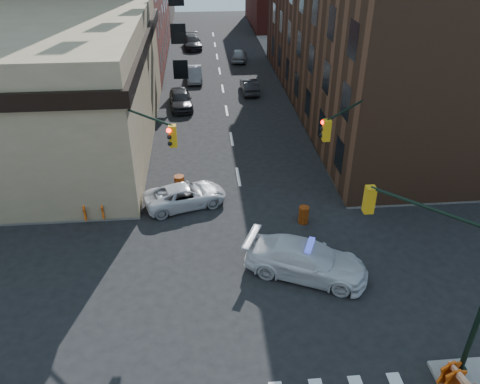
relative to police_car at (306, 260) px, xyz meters
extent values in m
plane|color=black|center=(-2.39, -0.11, -0.85)|extent=(140.00, 140.00, 0.00)
cube|color=gray|center=(20.61, 32.64, -0.77)|extent=(34.00, 54.50, 0.15)
cube|color=#4E2F1F|center=(10.61, 22.39, 6.15)|extent=(14.00, 34.00, 14.00)
cylinder|color=black|center=(4.41, -6.41, -0.45)|extent=(0.44, 0.44, 0.50)
cylinder|color=black|center=(2.82, -4.82, 5.80)|extent=(3.27, 3.27, 0.12)
cube|color=#BF8C0C|center=(1.23, -3.22, 5.30)|extent=(0.35, 0.35, 1.05)
sphere|color=#FF0C05|center=(1.38, -3.07, 5.65)|extent=(0.22, 0.22, 0.22)
sphere|color=black|center=(1.38, -3.07, 5.32)|extent=(0.22, 0.22, 0.22)
sphere|color=black|center=(1.38, -3.07, 4.99)|extent=(0.22, 0.22, 0.22)
cylinder|color=black|center=(-9.19, 6.19, 3.30)|extent=(0.20, 0.20, 8.00)
cylinder|color=black|center=(-9.19, 6.19, -0.45)|extent=(0.44, 0.44, 0.50)
cylinder|color=black|center=(-7.60, 4.60, 5.80)|extent=(3.27, 3.27, 0.12)
cube|color=#BF8C0C|center=(-6.01, 3.01, 5.30)|extent=(0.35, 0.35, 1.05)
sphere|color=#FF0C05|center=(-6.16, 2.86, 5.65)|extent=(0.22, 0.22, 0.22)
sphere|color=black|center=(-6.16, 2.86, 5.32)|extent=(0.22, 0.22, 0.22)
sphere|color=black|center=(-6.16, 2.86, 4.99)|extent=(0.22, 0.22, 0.22)
cylinder|color=black|center=(4.41, 6.19, 3.30)|extent=(0.20, 0.20, 8.00)
cylinder|color=black|center=(4.41, 6.19, -0.45)|extent=(0.44, 0.44, 0.50)
cylinder|color=black|center=(2.82, 4.60, 5.80)|extent=(3.27, 3.27, 0.12)
cube|color=#BF8C0C|center=(1.23, 3.01, 5.30)|extent=(0.35, 0.35, 1.05)
sphere|color=#FF0C05|center=(1.07, 3.17, 5.65)|extent=(0.22, 0.22, 0.22)
sphere|color=black|center=(1.07, 3.17, 5.32)|extent=(0.22, 0.22, 0.22)
sphere|color=black|center=(1.07, 3.17, 4.99)|extent=(0.22, 0.22, 0.22)
cylinder|color=black|center=(5.11, 25.89, 0.60)|extent=(0.24, 0.24, 2.60)
sphere|color=#924215|center=(5.11, 25.89, 2.65)|extent=(3.00, 3.00, 3.00)
cylinder|color=black|center=(5.11, 33.89, 0.60)|extent=(0.24, 0.24, 2.60)
sphere|color=#924215|center=(5.11, 33.89, 2.65)|extent=(3.00, 3.00, 3.00)
imported|color=silver|center=(0.00, 0.00, 0.00)|extent=(6.31, 4.56, 1.70)
imported|color=silver|center=(-5.80, 6.71, -0.18)|extent=(5.26, 3.50, 1.34)
imported|color=black|center=(-6.39, 23.00, -0.05)|extent=(2.36, 4.87, 1.60)
imported|color=gray|center=(-5.15, 30.69, -0.13)|extent=(1.62, 4.37, 1.43)
imported|color=black|center=(-5.33, 44.31, -0.09)|extent=(2.60, 5.38, 1.51)
imported|color=black|center=(0.11, 26.49, -0.18)|extent=(1.53, 4.11, 1.34)
imported|color=gray|center=(0.11, 37.70, -0.14)|extent=(2.23, 4.35, 1.42)
imported|color=black|center=(-9.07, 6.48, 0.28)|extent=(0.84, 0.83, 1.96)
imported|color=black|center=(-14.94, 7.91, 0.22)|extent=(1.04, 0.89, 1.84)
imported|color=#1D222B|center=(-13.54, 9.10, 0.17)|extent=(0.94, 1.07, 1.74)
cylinder|color=#E0590A|center=(0.79, 4.30, -0.34)|extent=(0.71, 0.71, 1.01)
cylinder|color=#C34909|center=(-6.19, 8.28, -0.29)|extent=(0.76, 0.76, 1.12)
camera|label=1|loc=(-4.68, -17.02, 14.19)|focal=35.00mm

